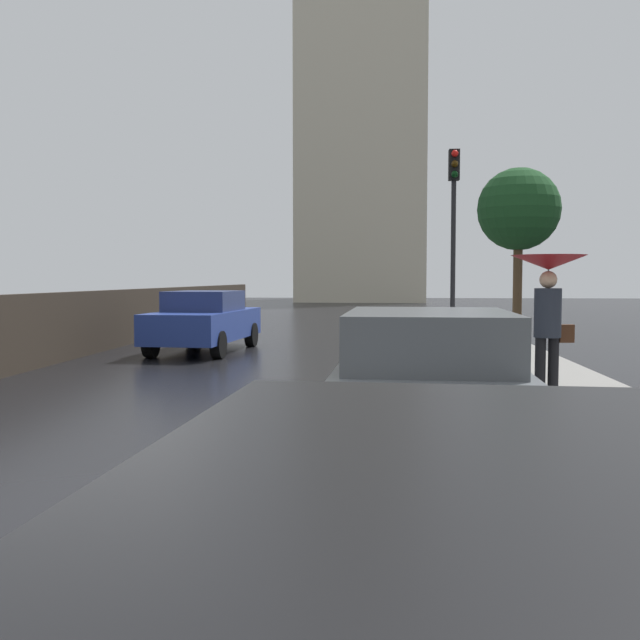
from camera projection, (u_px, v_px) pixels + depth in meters
ground at (52, 515)px, 5.32m from camera, size 120.00×120.00×0.00m
car_blue_mid_road at (205, 321)px, 17.13m from camera, size 2.05×4.42×1.46m
car_grey_far_ahead at (429, 381)px, 7.11m from camera, size 2.04×4.63×1.43m
pedestrian_with_umbrella_far at (548, 288)px, 9.40m from camera, size 0.98×0.98×1.93m
traffic_light at (454, 211)px, 17.56m from camera, size 0.26×0.39×4.79m
street_tree_near at (519, 210)px, 23.08m from camera, size 2.67×2.67×5.34m
distant_tower at (366, 96)px, 56.40m from camera, size 10.35×12.53×32.34m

